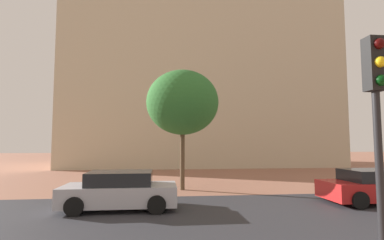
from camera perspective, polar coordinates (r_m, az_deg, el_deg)
The scene contains 7 objects.
ground_plane at distance 11.76m, azimuth 2.49°, elevation -16.44°, with size 120.00×120.00×0.00m, color #93604C.
street_asphalt_strip at distance 9.72m, azimuth 4.46°, elevation -18.99°, with size 120.00×8.05×0.00m, color #2D2D33.
landmark_building at distance 33.80m, azimuth 0.96°, elevation 11.65°, with size 28.18×11.94×40.10m.
car_red at distance 14.13m, azimuth 32.49°, elevation -11.05°, with size 4.15×2.10×1.34m.
car_silver at distance 11.27m, azimuth -14.04°, elevation -13.42°, with size 4.12×2.06×1.37m.
traffic_light_pole at distance 5.56m, azimuth 32.79°, elevation 1.44°, with size 0.28×0.34×4.18m.
tree_curb_far at distance 15.29m, azimuth -1.89°, elevation 3.45°, with size 3.81×3.81×6.27m.
Camera 1 is at (-1.70, -1.38, 2.44)m, focal length 26.96 mm.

